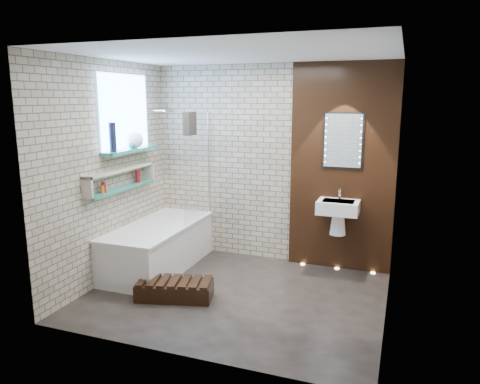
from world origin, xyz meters
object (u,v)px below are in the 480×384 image
at_px(washbasin, 338,212).
at_px(walnut_step, 175,290).
at_px(led_mirror, 343,141).
at_px(bath_screen, 197,167).
at_px(bathtub, 159,246).

distance_m(washbasin, walnut_step, 2.19).
bearing_deg(led_mirror, bath_screen, -169.34).
bearing_deg(washbasin, bathtub, -163.99).
distance_m(bathtub, bath_screen, 1.14).
relative_size(bath_screen, led_mirror, 2.00).
relative_size(bath_screen, washbasin, 2.41).
bearing_deg(washbasin, walnut_step, -138.44).
relative_size(bathtub, led_mirror, 2.49).
bearing_deg(washbasin, led_mirror, 90.00).
height_order(led_mirror, walnut_step, led_mirror).
bearing_deg(bath_screen, walnut_step, -77.22).
distance_m(bathtub, led_mirror, 2.68).
distance_m(washbasin, led_mirror, 0.88).
xyz_separation_m(bathtub, walnut_step, (0.62, -0.75, -0.20)).
bearing_deg(walnut_step, led_mirror, 44.67).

